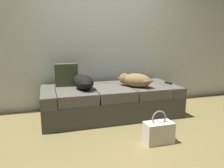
# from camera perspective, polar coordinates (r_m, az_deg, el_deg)

# --- Properties ---
(ground_plane) EXTENTS (10.00, 10.00, 0.00)m
(ground_plane) POSITION_cam_1_polar(r_m,az_deg,el_deg) (2.57, 6.31, -15.08)
(ground_plane) COLOR olive
(back_wall) EXTENTS (6.40, 0.10, 2.80)m
(back_wall) POSITION_cam_1_polar(r_m,az_deg,el_deg) (3.85, -3.03, 15.24)
(back_wall) COLOR silver
(back_wall) RESTS_ON ground
(couch) EXTENTS (2.04, 0.89, 0.45)m
(couch) POSITION_cam_1_polar(r_m,az_deg,el_deg) (3.37, -0.25, -4.45)
(couch) COLOR #43443B
(couch) RESTS_ON ground
(dog_dark) EXTENTS (0.32, 0.59, 0.20)m
(dog_dark) POSITION_cam_1_polar(r_m,az_deg,el_deg) (3.18, -7.61, 0.60)
(dog_dark) COLOR black
(dog_dark) RESTS_ON couch
(dog_tan) EXTENTS (0.49, 0.52, 0.20)m
(dog_tan) POSITION_cam_1_polar(r_m,az_deg,el_deg) (3.30, 5.92, 1.05)
(dog_tan) COLOR olive
(dog_tan) RESTS_ON couch
(tv_remote) EXTENTS (0.05, 0.15, 0.02)m
(tv_remote) POSITION_cam_1_polar(r_m,az_deg,el_deg) (3.64, 14.36, 0.25)
(tv_remote) COLOR black
(tv_remote) RESTS_ON couch
(throw_pillow) EXTENTS (0.34, 0.13, 0.34)m
(throw_pillow) POSITION_cam_1_polar(r_m,az_deg,el_deg) (3.40, -11.74, 2.31)
(throw_pillow) COLOR #414A2A
(throw_pillow) RESTS_ON couch
(handbag) EXTENTS (0.32, 0.18, 0.38)m
(handbag) POSITION_cam_1_polar(r_m,az_deg,el_deg) (2.59, 11.97, -12.07)
(handbag) COLOR silver
(handbag) RESTS_ON ground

